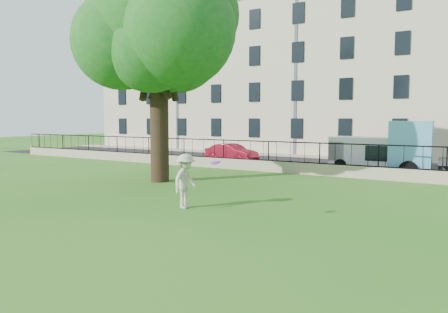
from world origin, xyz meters
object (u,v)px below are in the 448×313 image
Objects in this scene: white_van at (373,154)px; frisbee at (216,163)px; tree at (157,24)px; red_sedan at (231,153)px; man at (186,181)px.

frisbee is at bearing -91.10° from white_van.
white_van is at bearing 50.45° from tree.
white_van is (7.71, 9.34, -6.37)m from tree.
frisbee is 14.99m from white_van.
red_sedan is (-1.83, 9.62, -6.72)m from tree.
man is (4.95, -4.33, -6.43)m from tree.
white_van reaches higher than man.
red_sedan is (-6.78, 13.95, -0.28)m from man.
man is at bearing -147.67° from red_sedan.
red_sedan is at bearing 21.17° from man.
man reaches higher than frisbee.
white_van reaches higher than frisbee.
frisbee is (2.06, -1.28, 0.84)m from man.
frisbee is at bearing -143.46° from red_sedan.
tree is at bearing 141.33° from frisbee.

